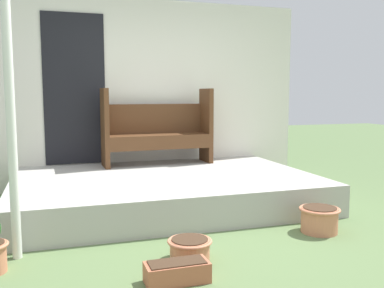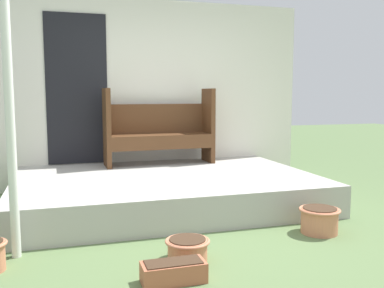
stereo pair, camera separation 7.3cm
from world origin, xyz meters
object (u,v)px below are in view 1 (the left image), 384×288
Objects in this scene: support_post at (10,101)px; bench at (157,128)px; planter_box_rect at (177,272)px; flower_pot_middle at (190,248)px; flower_pot_right at (319,219)px.

support_post is 2.69m from bench.
support_post reaches higher than bench.
planter_box_rect is (-0.55, -2.91, -0.77)m from bench.
flower_pot_middle is 0.80× the size of planter_box_rect.
bench is at bearing 79.30° from planter_box_rect.
planter_box_rect is (-0.20, -0.35, -0.02)m from flower_pot_middle.
flower_pot_right reaches higher than planter_box_rect.
flower_pot_right is (2.67, -0.19, -1.11)m from support_post.
flower_pot_right is at bearing -4.08° from support_post.
flower_pot_middle is at bearing -19.88° from support_post.
planter_box_rect is (-1.57, -0.63, -0.06)m from flower_pot_right.
support_post is at bearing 175.92° from flower_pot_right.
flower_pot_middle is at bearing -99.39° from bench.
flower_pot_middle is 0.40m from planter_box_rect.
bench is at bearing 82.29° from flower_pot_middle.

